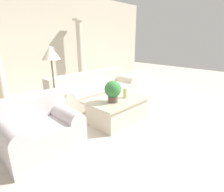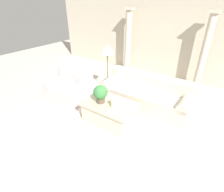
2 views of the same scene
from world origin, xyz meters
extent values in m
plane|color=beige|center=(0.00, 0.00, 0.00)|extent=(16.00, 16.00, 0.00)
cube|color=beige|center=(0.00, 3.12, 1.60)|extent=(10.00, 0.06, 3.20)
cube|color=beige|center=(0.27, 0.74, 0.22)|extent=(2.42, 0.94, 0.45)
cube|color=beige|center=(0.27, 1.05, 0.62)|extent=(2.42, 0.33, 0.35)
cylinder|color=beige|center=(-0.80, 0.74, 0.47)|extent=(0.28, 0.94, 0.28)
cylinder|color=beige|center=(1.34, 0.74, 0.47)|extent=(0.28, 0.94, 0.28)
cube|color=beige|center=(-1.69, -0.22, 0.22)|extent=(1.12, 0.94, 0.45)
cube|color=beige|center=(-1.69, 0.09, 0.62)|extent=(1.12, 0.33, 0.35)
cylinder|color=beige|center=(-2.11, -0.22, 0.47)|extent=(0.28, 0.94, 0.28)
cylinder|color=beige|center=(-1.27, -0.22, 0.47)|extent=(0.28, 0.94, 0.28)
cube|color=beige|center=(-0.11, -0.40, 0.23)|extent=(1.13, 0.74, 0.45)
cube|color=#BCB398|center=(-0.11, -0.40, 0.47)|extent=(1.28, 0.84, 0.04)
cylinder|color=brown|center=(-0.32, -0.47, 0.55)|extent=(0.19, 0.19, 0.12)
sphere|color=#387A3D|center=(-0.32, -0.47, 0.75)|extent=(0.33, 0.33, 0.33)
cylinder|color=beige|center=(0.04, -0.48, 0.60)|extent=(0.10, 0.10, 0.22)
cylinder|color=brown|center=(-0.93, 0.67, 0.01)|extent=(0.24, 0.24, 0.03)
cylinder|color=brown|center=(-0.93, 0.67, 0.65)|extent=(0.04, 0.04, 1.24)
cone|color=silver|center=(-0.93, 0.67, 1.41)|extent=(0.37, 0.37, 0.27)
cylinder|color=beige|center=(1.21, 2.69, 1.13)|extent=(0.21, 0.21, 2.26)
cube|color=beige|center=(1.21, 2.69, 2.29)|extent=(0.30, 0.30, 0.06)
camera|label=1|loc=(-2.62, -2.71, 1.68)|focal=28.00mm
camera|label=2|loc=(1.86, -3.20, 2.62)|focal=28.00mm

